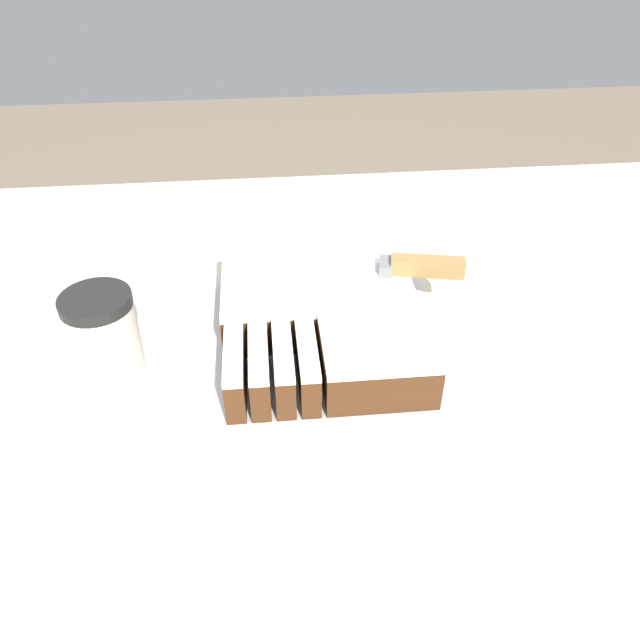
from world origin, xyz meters
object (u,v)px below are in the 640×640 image
(coffee_cup, at_px, (104,334))
(knife, at_px, (398,266))
(cake, at_px, (322,318))
(cake_board, at_px, (320,340))

(coffee_cup, bearing_deg, knife, 12.48)
(cake, xyz_separation_m, coffee_cup, (-0.25, -0.03, 0.02))
(cake, xyz_separation_m, knife, (0.10, 0.05, 0.04))
(cake_board, relative_size, coffee_cup, 3.20)
(cake_board, distance_m, knife, 0.14)
(cake_board, bearing_deg, coffee_cup, -174.01)
(cake_board, bearing_deg, cake, 50.15)
(cake, height_order, coffee_cup, coffee_cup)
(cake, bearing_deg, cake_board, -129.85)
(knife, xyz_separation_m, coffee_cup, (-0.36, -0.08, -0.02))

